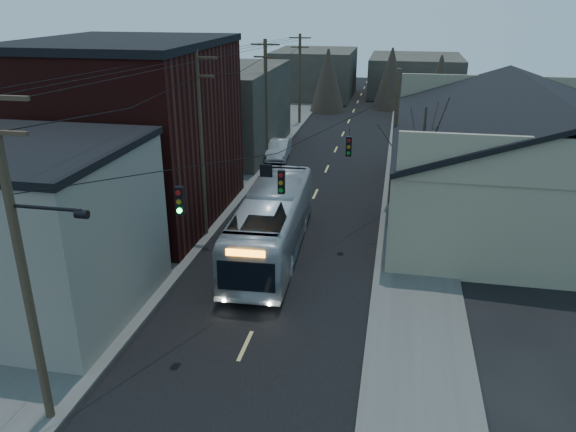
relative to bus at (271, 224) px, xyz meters
name	(u,v)px	position (x,y,z in m)	size (l,w,h in m)	color
road_surface	(323,177)	(0.82, 13.75, -1.66)	(9.00, 110.00, 0.02)	black
sidewalk_left	(239,171)	(-5.68, 13.75, -1.61)	(4.00, 110.00, 0.12)	#474744
sidewalk_right	(413,181)	(7.32, 13.75, -1.61)	(4.00, 110.00, 0.12)	#474744
building_clapboard	(34,234)	(-8.18, -7.25, 1.83)	(8.00, 8.00, 7.00)	gray
building_brick	(130,135)	(-9.18, 3.75, 3.33)	(10.00, 12.00, 10.00)	black
building_left_far	(223,110)	(-8.68, 19.75, 1.83)	(9.00, 14.00, 7.00)	#322D28
warehouse	(528,171)	(13.82, 8.75, 1.02)	(16.16, 20.60, 7.73)	gray
building_far_left	(315,74)	(-5.18, 48.75, 1.33)	(10.00, 12.00, 6.00)	#322D28
building_far_right	(415,75)	(7.82, 53.75, 0.83)	(12.00, 14.00, 5.00)	#322D28
bare_tree	(420,174)	(7.32, 3.75, 1.93)	(0.40, 0.40, 7.20)	black
utility_lines	(263,125)	(-2.29, 7.89, 3.28)	(11.24, 45.28, 10.50)	#382B1E
bus	(271,224)	(0.00, 0.00, 0.00)	(2.81, 12.02, 3.35)	#A8ADB4
parked_car	(279,149)	(-3.48, 18.00, -0.91)	(1.61, 4.63, 1.52)	#929498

